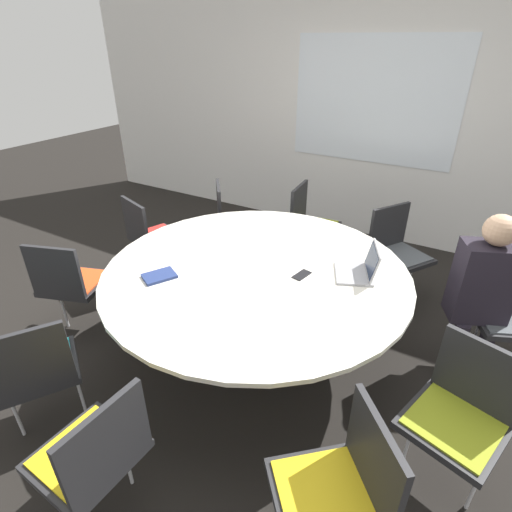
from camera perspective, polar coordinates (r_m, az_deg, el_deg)
name	(u,v)px	position (r m, az deg, el deg)	size (l,w,h in m)	color
ground_plane	(256,350)	(3.22, 0.00, -13.31)	(16.00, 16.00, 0.00)	black
wall_back	(372,120)	(4.85, 16.21, 18.17)	(8.00, 0.07, 2.70)	silver
conference_table	(256,279)	(2.82, 0.00, -3.37)	(2.11, 2.11, 0.75)	#333333
chair_0	(507,306)	(3.28, 32.27, -6.08)	(0.57, 0.56, 0.88)	#262628
chair_1	(396,247)	(3.74, 19.43, 1.19)	(0.59, 0.60, 0.88)	#262628
chair_2	(310,220)	(4.10, 7.71, 5.13)	(0.46, 0.48, 0.88)	#262628
chair_3	(232,217)	(4.15, -3.45, 5.64)	(0.60, 0.60, 0.88)	#262628
chair_4	(150,233)	(3.92, -14.91, 3.23)	(0.55, 0.54, 0.88)	#262628
chair_5	(69,280)	(3.38, -25.13, -3.11)	(0.56, 0.54, 0.88)	#262628
chair_6	(34,368)	(2.64, -29.11, -13.84)	(0.59, 0.60, 0.88)	#262628
chair_7	(94,452)	(2.12, -22.14, -24.56)	(0.44, 0.46, 0.88)	#262628
chair_8	(341,486)	(1.94, 12.02, -29.47)	(0.61, 0.61, 0.88)	#262628
chair_9	(462,410)	(2.37, 27.32, -18.94)	(0.54, 0.53, 0.88)	#262628
person_0	(483,287)	(3.02, 29.69, -3.92)	(0.42, 0.35, 1.23)	#231E28
laptop	(361,268)	(2.77, 14.74, -1.73)	(0.35, 0.37, 0.21)	#99999E
spiral_notebook	(159,276)	(2.75, -13.64, -2.79)	(0.23, 0.26, 0.02)	navy
cell_phone	(302,275)	(2.71, 6.56, -2.70)	(0.10, 0.15, 0.01)	black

